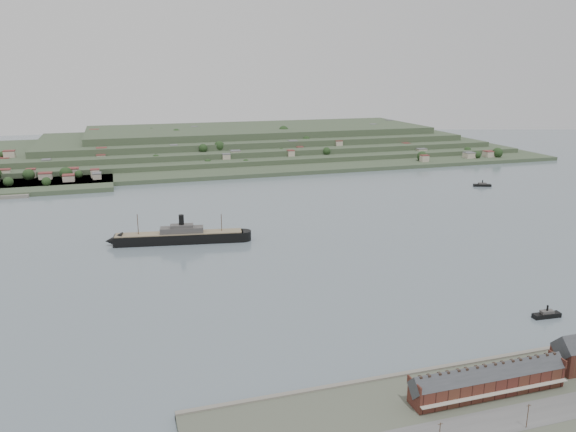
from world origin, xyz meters
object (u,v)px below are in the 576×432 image
object	(u,v)px
tugboat	(547,315)
gabled_building	(571,354)
terrace_row	(488,381)
steamship	(176,237)

from	to	relation	value
tugboat	gabled_building	bearing A→B (deg)	-122.97
terrace_row	gabled_building	xyz separation A→B (m)	(37.50, 4.02, 1.34)
terrace_row	steamship	size ratio (longest dim) A/B	0.62
terrace_row	tugboat	size ratio (longest dim) A/B	4.26
terrace_row	steamship	xyz separation A→B (m)	(-79.08, 204.36, -2.84)
terrace_row	gabled_building	bearing A→B (deg)	6.12
terrace_row	gabled_building	distance (m)	37.74
terrace_row	gabled_building	world-z (taller)	gabled_building
terrace_row	tugboat	world-z (taller)	terrace_row
gabled_building	steamship	xyz separation A→B (m)	(-116.58, 200.34, -4.18)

